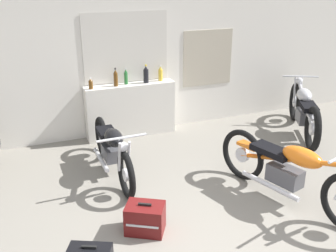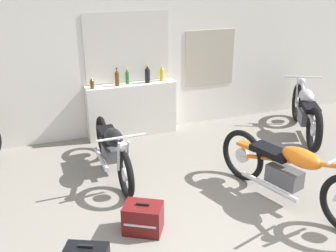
% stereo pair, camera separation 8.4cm
% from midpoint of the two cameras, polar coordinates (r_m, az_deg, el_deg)
% --- Properties ---
extents(wall_back, '(10.00, 0.07, 2.80)m').
position_cam_midpoint_polar(wall_back, '(6.71, -6.86, 10.36)').
color(wall_back, silver).
rests_on(wall_back, ground_plane).
extents(sill_counter, '(1.54, 0.28, 0.92)m').
position_cam_midpoint_polar(sill_counter, '(6.80, -5.80, 2.32)').
color(sill_counter, silver).
rests_on(sill_counter, ground_plane).
extents(bottle_leftmost, '(0.07, 0.07, 0.19)m').
position_cam_midpoint_polar(bottle_leftmost, '(6.47, -11.51, 6.00)').
color(bottle_leftmost, '#5B3814').
rests_on(bottle_leftmost, sill_counter).
extents(bottle_left_center, '(0.07, 0.07, 0.31)m').
position_cam_midpoint_polar(bottle_left_center, '(6.55, -7.97, 6.90)').
color(bottle_left_center, '#5B3814').
rests_on(bottle_left_center, sill_counter).
extents(bottle_center, '(0.06, 0.06, 0.28)m').
position_cam_midpoint_polar(bottle_center, '(6.65, -6.52, 7.08)').
color(bottle_center, '#23662D').
rests_on(bottle_center, sill_counter).
extents(bottle_right_center, '(0.09, 0.09, 0.31)m').
position_cam_midpoint_polar(bottle_right_center, '(6.70, -3.58, 7.44)').
color(bottle_right_center, black).
rests_on(bottle_right_center, sill_counter).
extents(bottle_rightmost, '(0.07, 0.07, 0.27)m').
position_cam_midpoint_polar(bottle_rightmost, '(6.83, -1.45, 7.58)').
color(bottle_rightmost, gold).
rests_on(bottle_rightmost, sill_counter).
extents(motorcycle_orange, '(0.86, 2.19, 0.91)m').
position_cam_midpoint_polar(motorcycle_orange, '(5.01, 16.91, -6.19)').
color(motorcycle_orange, black).
rests_on(motorcycle_orange, ground_plane).
extents(motorcycle_black, '(0.64, 1.94, 0.78)m').
position_cam_midpoint_polar(motorcycle_black, '(5.55, -8.54, -3.23)').
color(motorcycle_black, black).
rests_on(motorcycle_black, ground_plane).
extents(motorcycle_silver, '(1.09, 1.94, 0.91)m').
position_cam_midpoint_polar(motorcycle_silver, '(7.22, 18.81, 2.12)').
color(motorcycle_silver, black).
rests_on(motorcycle_silver, ground_plane).
extents(hard_case_darkred, '(0.51, 0.46, 0.35)m').
position_cam_midpoint_polar(hard_case_darkred, '(4.44, -3.89, -13.22)').
color(hard_case_darkred, maroon).
rests_on(hard_case_darkred, ground_plane).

